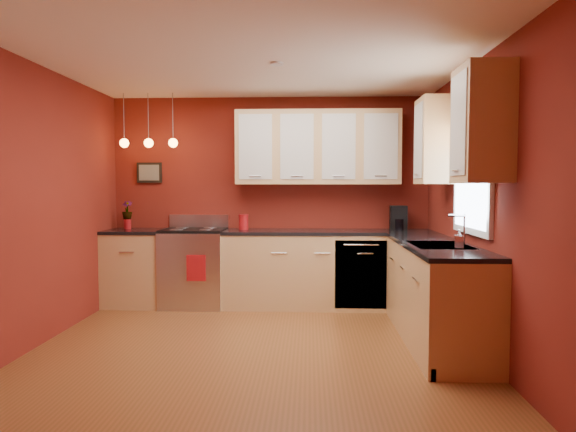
{
  "coord_description": "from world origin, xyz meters",
  "views": [
    {
      "loc": [
        0.5,
        -4.43,
        1.48
      ],
      "look_at": [
        0.27,
        1.0,
        1.16
      ],
      "focal_mm": 32.0,
      "sensor_mm": 36.0,
      "label": 1
    }
  ],
  "objects_px": {
    "red_canister": "(244,222)",
    "coffee_maker": "(399,219)",
    "sink": "(440,247)",
    "soap_pump": "(459,239)",
    "gas_range": "(194,267)"
  },
  "relations": [
    {
      "from": "red_canister",
      "to": "coffee_maker",
      "type": "xyz_separation_m",
      "value": [
        1.91,
        0.05,
        0.04
      ]
    },
    {
      "from": "coffee_maker",
      "to": "sink",
      "type": "bearing_deg",
      "value": -81.85
    },
    {
      "from": "red_canister",
      "to": "soap_pump",
      "type": "height_order",
      "value": "red_canister"
    },
    {
      "from": "gas_range",
      "to": "coffee_maker",
      "type": "xyz_separation_m",
      "value": [
        2.52,
        0.12,
        0.6
      ]
    },
    {
      "from": "soap_pump",
      "to": "coffee_maker",
      "type": "bearing_deg",
      "value": 95.94
    },
    {
      "from": "soap_pump",
      "to": "sink",
      "type": "bearing_deg",
      "value": 109.28
    },
    {
      "from": "gas_range",
      "to": "sink",
      "type": "height_order",
      "value": "sink"
    },
    {
      "from": "gas_range",
      "to": "red_canister",
      "type": "xyz_separation_m",
      "value": [
        0.61,
        0.06,
        0.55
      ]
    },
    {
      "from": "gas_range",
      "to": "soap_pump",
      "type": "height_order",
      "value": "gas_range"
    },
    {
      "from": "gas_range",
      "to": "sink",
      "type": "bearing_deg",
      "value": -29.78
    },
    {
      "from": "gas_range",
      "to": "soap_pump",
      "type": "relative_size",
      "value": 6.73
    },
    {
      "from": "soap_pump",
      "to": "red_canister",
      "type": "bearing_deg",
      "value": 139.09
    },
    {
      "from": "gas_range",
      "to": "red_canister",
      "type": "height_order",
      "value": "red_canister"
    },
    {
      "from": "gas_range",
      "to": "red_canister",
      "type": "distance_m",
      "value": 0.83
    },
    {
      "from": "red_canister",
      "to": "sink",
      "type": "bearing_deg",
      "value": -37.8
    }
  ]
}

